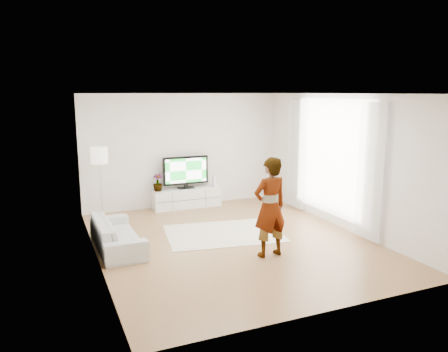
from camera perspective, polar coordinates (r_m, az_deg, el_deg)
name	(u,v)px	position (r m, az deg, el deg)	size (l,w,h in m)	color
floor	(232,241)	(8.51, 1.03, -8.51)	(6.00, 6.00, 0.00)	#AB824D
ceiling	(232,94)	(8.03, 1.10, 10.70)	(6.00, 6.00, 0.00)	white
wall_left	(94,180)	(7.51, -16.65, -0.52)	(0.02, 6.00, 2.80)	white
wall_right	(341,162)	(9.43, 15.09, 1.82)	(0.02, 6.00, 2.80)	white
wall_back	(183,150)	(10.93, -5.33, 3.35)	(5.00, 0.02, 2.80)	white
wall_front	(330,209)	(5.61, 13.62, -4.17)	(5.00, 0.02, 2.80)	white
window	(332,157)	(9.65, 13.92, 2.37)	(0.01, 2.60, 2.50)	white
curtain_near	(371,172)	(8.62, 18.61, 0.46)	(0.04, 0.70, 2.60)	white
curtain_far	(296,154)	(10.68, 9.40, 2.80)	(0.04, 0.70, 2.60)	white
media_console	(187,198)	(10.92, -4.92, -2.85)	(1.70, 0.48, 0.48)	silver
television	(186,171)	(10.81, -5.02, 0.65)	(1.15, 0.23, 0.80)	black
game_console	(214,181)	(11.09, -1.30, -0.72)	(0.07, 0.18, 0.24)	white
potted_plant	(158,182)	(10.63, -8.66, -0.84)	(0.24, 0.24, 0.42)	#3F7238
rug	(223,233)	(8.95, -0.08, -7.49)	(2.28, 1.64, 0.01)	beige
player	(270,207)	(7.56, 6.03, -4.07)	(0.64, 0.42, 1.75)	#334772
sofa	(117,234)	(8.31, -13.80, -7.32)	(1.88, 0.74, 0.55)	beige
floor_lamp	(99,159)	(9.90, -15.97, 2.19)	(0.37, 0.37, 1.65)	silver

